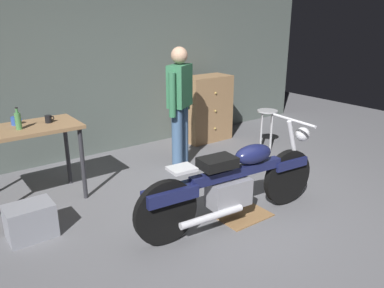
# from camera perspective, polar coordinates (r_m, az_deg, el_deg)

# --- Properties ---
(ground_plane) EXTENTS (12.00, 12.00, 0.00)m
(ground_plane) POSITION_cam_1_polar(r_m,az_deg,el_deg) (4.16, 5.95, -11.00)
(ground_plane) COLOR slate
(back_wall) EXTENTS (8.00, 0.12, 3.10)m
(back_wall) POSITION_cam_1_polar(r_m,az_deg,el_deg) (6.00, -12.28, 13.47)
(back_wall) COLOR #56605B
(back_wall) RESTS_ON ground_plane
(workbench) EXTENTS (1.30, 0.64, 0.90)m
(workbench) POSITION_cam_1_polar(r_m,az_deg,el_deg) (4.55, -24.50, 0.80)
(workbench) COLOR #99724C
(workbench) RESTS_ON ground_plane
(motorcycle) EXTENTS (2.19, 0.60, 1.00)m
(motorcycle) POSITION_cam_1_polar(r_m,az_deg,el_deg) (3.93, 6.36, -5.57)
(motorcycle) COLOR black
(motorcycle) RESTS_ON ground_plane
(person_standing) EXTENTS (0.50, 0.39, 1.67)m
(person_standing) POSITION_cam_1_polar(r_m,az_deg,el_deg) (5.19, -1.83, 6.13)
(person_standing) COLOR #436188
(person_standing) RESTS_ON ground_plane
(shop_stool) EXTENTS (0.32, 0.32, 0.64)m
(shop_stool) POSITION_cam_1_polar(r_m,az_deg,el_deg) (6.14, 11.14, 3.67)
(shop_stool) COLOR #B2B2B7
(shop_stool) RESTS_ON ground_plane
(wooden_dresser) EXTENTS (0.80, 0.47, 1.10)m
(wooden_dresser) POSITION_cam_1_polar(r_m,az_deg,el_deg) (6.51, 2.23, 5.32)
(wooden_dresser) COLOR #99724C
(wooden_dresser) RESTS_ON ground_plane
(drip_tray) EXTENTS (0.56, 0.40, 0.01)m
(drip_tray) POSITION_cam_1_polar(r_m,az_deg,el_deg) (4.23, 7.67, -10.50)
(drip_tray) COLOR olive
(drip_tray) RESTS_ON ground_plane
(storage_bin) EXTENTS (0.44, 0.32, 0.34)m
(storage_bin) POSITION_cam_1_polar(r_m,az_deg,el_deg) (4.07, -22.98, -10.53)
(storage_bin) COLOR gray
(storage_bin) RESTS_ON ground_plane
(mug_blue_enamel) EXTENTS (0.12, 0.08, 0.09)m
(mug_blue_enamel) POSITION_cam_1_polar(r_m,az_deg,el_deg) (4.66, -24.88, 3.16)
(mug_blue_enamel) COLOR #2D51AD
(mug_blue_enamel) RESTS_ON workbench
(mug_black_matte) EXTENTS (0.10, 0.07, 0.09)m
(mug_black_matte) POSITION_cam_1_polar(r_m,az_deg,el_deg) (4.61, -20.62, 3.51)
(mug_black_matte) COLOR black
(mug_black_matte) RESTS_ON workbench
(bottle) EXTENTS (0.06, 0.06, 0.24)m
(bottle) POSITION_cam_1_polar(r_m,az_deg,el_deg) (4.44, -24.53, 3.21)
(bottle) COLOR #4C8C4C
(bottle) RESTS_ON workbench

